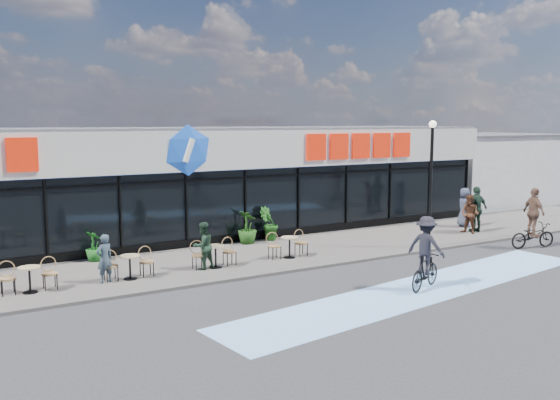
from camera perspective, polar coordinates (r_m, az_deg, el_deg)
name	(u,v)px	position (r m, az deg, el deg)	size (l,w,h in m)	color
ground	(280,296)	(16.80, -0.02, -9.24)	(120.00, 120.00, 0.00)	#28282B
sidewalk	(214,262)	(20.66, -6.37, -5.93)	(44.00, 5.00, 0.10)	#55504C
bike_lane	(424,289)	(17.99, 13.66, -8.29)	(14.00, 2.20, 0.01)	#7EB4EF
building	(160,182)	(25.28, -11.48, 1.70)	(30.60, 6.57, 4.75)	black
neighbour_building	(479,168)	(38.03, 18.60, 2.96)	(9.20, 7.20, 4.11)	silver
lamp_post	(431,172)	(22.85, 14.34, 2.61)	(0.28, 0.28, 4.79)	black
bistro_set_2	(29,276)	(18.14, -23.00, -6.75)	(1.54, 0.62, 0.90)	tan
bistro_set_3	(129,264)	(18.68, -14.32, -5.98)	(1.54, 0.62, 0.90)	tan
bistro_set_4	(214,253)	(19.62, -6.33, -5.14)	(1.54, 0.62, 0.90)	tan
bistro_set_5	(288,244)	(20.90, 0.79, -4.30)	(1.54, 0.62, 0.90)	tan
potted_plant_left	(94,246)	(21.31, -17.46, -4.25)	(0.58, 0.58, 1.04)	#18571A
potted_plant_mid	(269,223)	(23.84, -1.09, -2.27)	(0.75, 0.60, 1.36)	#1F5518
potted_plant_right	(247,227)	(23.22, -3.17, -2.62)	(0.73, 0.73, 1.31)	#1C4513
patron_left	(105,258)	(18.36, -16.53, -5.42)	(0.53, 0.35, 1.46)	#2E3C47
patron_right	(203,246)	(19.33, -7.42, -4.38)	(0.75, 0.59, 1.55)	#1C3222
pedestrian_a	(470,214)	(26.47, 17.82, -1.31)	(0.81, 0.63, 1.68)	#432618
pedestrian_b	(464,207)	(28.15, 17.31, -0.68)	(0.87, 0.56, 1.77)	#323B4E
pedestrian_c	(477,209)	(27.01, 18.40, -0.84)	(1.16, 0.48, 1.98)	#1A3023
cyclist_a	(426,257)	(17.73, 13.84, -5.33)	(1.81, 1.26, 2.15)	black
cyclist_b	(533,225)	(24.77, 23.19, -2.25)	(1.98, 1.19, 2.34)	black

